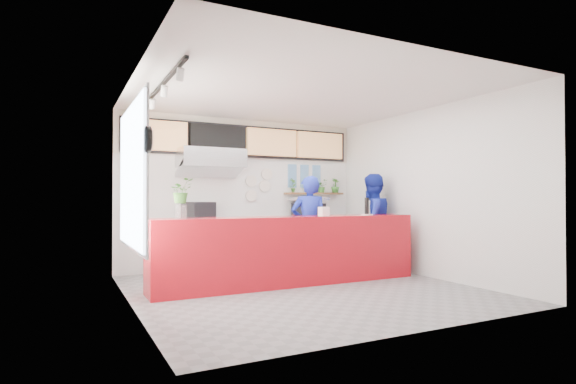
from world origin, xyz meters
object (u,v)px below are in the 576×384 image
object	(u,v)px
service_counter	(291,250)
pepper_mill	(367,206)
staff_right	(372,222)
espresso_machine	(309,213)
staff_center	(309,226)
panini_oven	(198,213)

from	to	relation	value
service_counter	pepper_mill	xyz separation A→B (m)	(1.47, -0.06, 0.71)
staff_right	service_counter	bearing A→B (deg)	6.77
espresso_machine	staff_center	world-z (taller)	staff_center
service_counter	espresso_machine	bearing A→B (deg)	53.21
staff_right	espresso_machine	bearing A→B (deg)	-67.74
staff_right	pepper_mill	size ratio (longest dim) A/B	6.41
staff_right	pepper_mill	distance (m)	0.96
panini_oven	staff_center	world-z (taller)	staff_center
staff_center	staff_right	xyz separation A→B (m)	(1.44, 0.07, 0.04)
panini_oven	staff_center	distance (m)	2.10
service_counter	panini_oven	distance (m)	2.15
staff_center	staff_right	size ratio (longest dim) A/B	0.96
staff_center	panini_oven	bearing A→B (deg)	-18.71
pepper_mill	staff_right	bearing A→B (deg)	46.97
panini_oven	staff_right	xyz separation A→B (m)	(3.11, -1.20, -0.18)
staff_center	service_counter	bearing A→B (deg)	58.29
espresso_machine	staff_center	size ratio (longest dim) A/B	0.34
espresso_machine	staff_center	bearing A→B (deg)	-128.52
panini_oven	espresso_machine	bearing A→B (deg)	-17.27
pepper_mill	espresso_machine	bearing A→B (deg)	93.78
staff_right	staff_center	bearing A→B (deg)	-6.58
staff_center	pepper_mill	size ratio (longest dim) A/B	6.14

